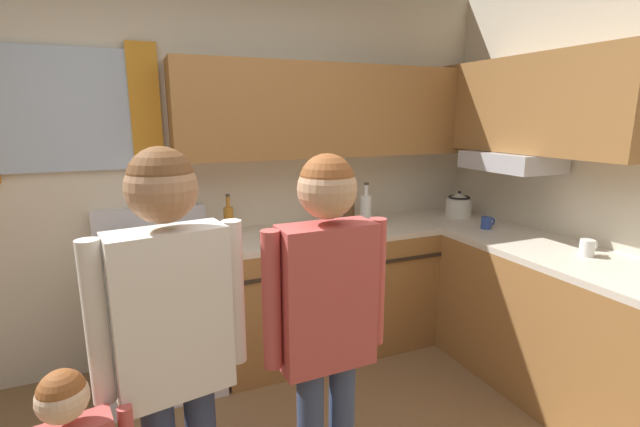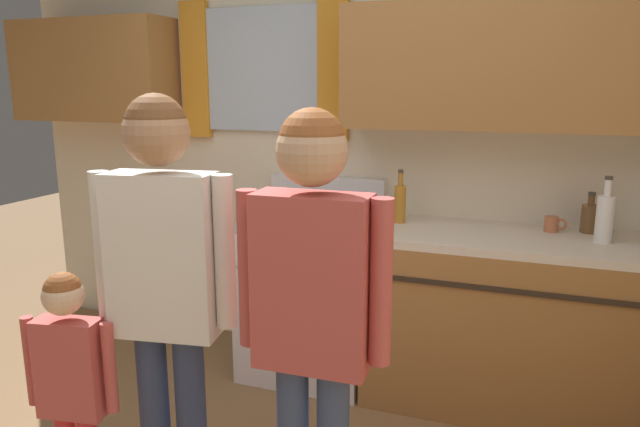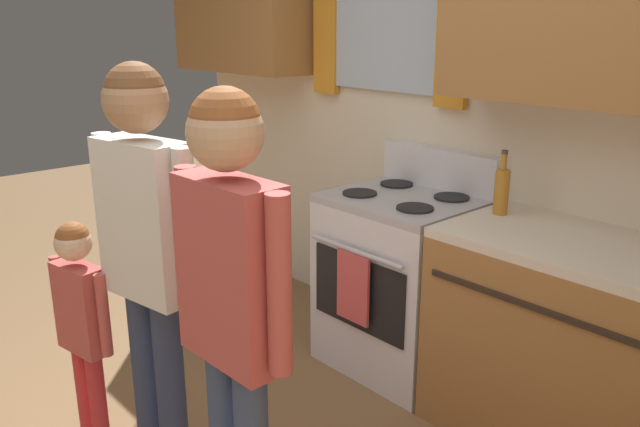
{
  "view_description": "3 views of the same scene",
  "coord_description": "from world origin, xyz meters",
  "px_view_note": "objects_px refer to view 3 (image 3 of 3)",
  "views": [
    {
      "loc": [
        -0.3,
        -1.22,
        1.69
      ],
      "look_at": [
        0.58,
        0.84,
        1.19
      ],
      "focal_mm": 24.91,
      "sensor_mm": 36.0,
      "label": 1
    },
    {
      "loc": [
        0.91,
        -1.39,
        1.62
      ],
      "look_at": [
        0.17,
        0.63,
        1.15
      ],
      "focal_mm": 32.74,
      "sensor_mm": 36.0,
      "label": 2
    },
    {
      "loc": [
        1.73,
        -0.78,
        1.72
      ],
      "look_at": [
        0.11,
        0.69,
        1.06
      ],
      "focal_mm": 35.95,
      "sensor_mm": 36.0,
      "label": 3
    }
  ],
  "objects_px": {
    "bottle_oil_amber": "(502,190)",
    "small_child": "(82,317)",
    "adult_holding_child": "(147,236)",
    "stove_oven": "(402,278)",
    "adult_in_plaid": "(232,291)"
  },
  "relations": [
    {
      "from": "bottle_oil_amber",
      "to": "adult_holding_child",
      "type": "distance_m",
      "value": 1.52
    },
    {
      "from": "stove_oven",
      "to": "small_child",
      "type": "xyz_separation_m",
      "value": [
        -0.31,
        -1.51,
        0.17
      ]
    },
    {
      "from": "adult_holding_child",
      "to": "small_child",
      "type": "xyz_separation_m",
      "value": [
        -0.3,
        -0.14,
        -0.37
      ]
    },
    {
      "from": "bottle_oil_amber",
      "to": "adult_holding_child",
      "type": "xyz_separation_m",
      "value": [
        -0.48,
        -1.45,
        -0.0
      ]
    },
    {
      "from": "adult_holding_child",
      "to": "adult_in_plaid",
      "type": "height_order",
      "value": "adult_holding_child"
    },
    {
      "from": "small_child",
      "to": "adult_in_plaid",
      "type": "bearing_deg",
      "value": 8.63
    },
    {
      "from": "stove_oven",
      "to": "adult_holding_child",
      "type": "xyz_separation_m",
      "value": [
        -0.01,
        -1.36,
        0.54
      ]
    },
    {
      "from": "bottle_oil_amber",
      "to": "stove_oven",
      "type": "bearing_deg",
      "value": -170.27
    },
    {
      "from": "small_child",
      "to": "stove_oven",
      "type": "bearing_deg",
      "value": 78.31
    },
    {
      "from": "stove_oven",
      "to": "adult_in_plaid",
      "type": "relative_size",
      "value": 0.71
    },
    {
      "from": "stove_oven",
      "to": "small_child",
      "type": "bearing_deg",
      "value": -101.69
    },
    {
      "from": "bottle_oil_amber",
      "to": "adult_in_plaid",
      "type": "distance_m",
      "value": 1.46
    },
    {
      "from": "bottle_oil_amber",
      "to": "small_child",
      "type": "bearing_deg",
      "value": -116.31
    },
    {
      "from": "stove_oven",
      "to": "bottle_oil_amber",
      "type": "distance_m",
      "value": 0.72
    },
    {
      "from": "bottle_oil_amber",
      "to": "small_child",
      "type": "height_order",
      "value": "bottle_oil_amber"
    }
  ]
}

